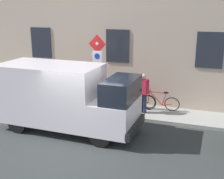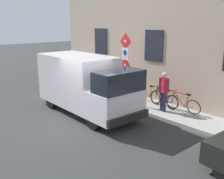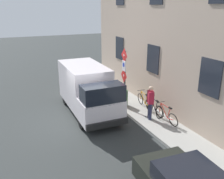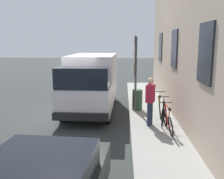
% 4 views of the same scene
% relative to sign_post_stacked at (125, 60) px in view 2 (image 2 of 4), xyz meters
% --- Properties ---
extents(ground_plane, '(80.00, 80.00, 0.00)m').
position_rel_sign_post_stacked_xyz_m(ground_plane, '(-2.76, -0.38, -2.22)').
color(ground_plane, '#313535').
extents(sidewalk_slab, '(1.77, 16.62, 0.14)m').
position_rel_sign_post_stacked_xyz_m(sidewalk_slab, '(0.68, -0.38, -2.15)').
color(sidewalk_slab, '#9F9E98').
rests_on(sidewalk_slab, ground_plane).
extents(building_facade, '(0.75, 14.62, 8.81)m').
position_rel_sign_post_stacked_xyz_m(building_facade, '(1.92, -0.38, 2.18)').
color(building_facade, '#C1A993').
rests_on(building_facade, ground_plane).
extents(sign_post_stacked, '(0.16, 0.56, 3.21)m').
position_rel_sign_post_stacked_xyz_m(sign_post_stacked, '(0.00, 0.00, 0.00)').
color(sign_post_stacked, '#474C47').
rests_on(sign_post_stacked, sidewalk_slab).
extents(delivery_van, '(2.12, 5.37, 2.50)m').
position_rel_sign_post_stacked_xyz_m(delivery_van, '(-1.90, 0.56, -0.89)').
color(delivery_van, silver).
rests_on(delivery_van, ground_plane).
extents(bicycle_red, '(0.46, 1.71, 0.89)m').
position_rel_sign_post_stacked_xyz_m(bicycle_red, '(1.02, -2.51, -1.71)').
color(bicycle_red, black).
rests_on(bicycle_red, sidewalk_slab).
extents(bicycle_black, '(0.48, 1.71, 0.89)m').
position_rel_sign_post_stacked_xyz_m(bicycle_black, '(1.02, -1.52, -1.71)').
color(bicycle_black, black).
rests_on(bicycle_black, sidewalk_slab).
extents(bicycle_orange, '(0.46, 1.71, 0.89)m').
position_rel_sign_post_stacked_xyz_m(bicycle_orange, '(1.02, -0.53, -1.71)').
color(bicycle_orange, black).
rests_on(bicycle_orange, sidewalk_slab).
extents(pedestrian, '(0.38, 0.46, 1.72)m').
position_rel_sign_post_stacked_xyz_m(pedestrian, '(0.49, -1.88, -1.15)').
color(pedestrian, '#262B47').
rests_on(pedestrian, sidewalk_slab).
extents(litter_bin, '(0.44, 0.44, 0.90)m').
position_rel_sign_post_stacked_xyz_m(litter_bin, '(0.15, 0.24, -1.63)').
color(litter_bin, '#2D5133').
rests_on(litter_bin, sidewalk_slab).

